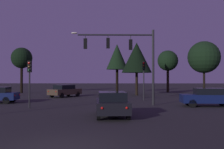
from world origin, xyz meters
TOP-DOWN VIEW (x-y plane):
  - ground_plane at (0.00, 24.50)m, footprint 168.00×168.00m
  - traffic_signal_mast_arm at (2.83, 14.18)m, footprint 7.24×0.54m
  - traffic_light_corner_left at (-4.84, 11.80)m, footprint 0.30×0.35m
  - traffic_light_corner_right at (4.84, 18.87)m, footprint 0.34×0.37m
  - car_nearside_lane at (1.72, 7.46)m, footprint 2.24×4.44m
  - car_crossing_right at (9.62, 13.34)m, footprint 4.47×2.11m
  - car_far_lane at (-4.47, 24.04)m, footprint 3.88×4.66m
  - tree_behind_sign at (-12.99, 32.47)m, footprint 3.29×3.29m
  - tree_left_far at (10.53, 35.24)m, footprint 3.41×3.41m
  - tree_center_horizon at (2.07, 33.49)m, footprint 3.46×3.46m
  - tree_right_cluster at (4.75, 27.36)m, footprint 4.14×4.14m
  - tree_lot_edge at (15.14, 31.01)m, footprint 4.81×4.81m

SIDE VIEW (x-z plane):
  - ground_plane at x=0.00m, z-range 0.00..0.00m
  - car_far_lane at x=-4.47m, z-range 0.04..1.56m
  - car_nearside_lane at x=1.72m, z-range 0.04..1.56m
  - car_crossing_right at x=9.62m, z-range 0.04..1.56m
  - traffic_light_corner_left at x=-4.84m, z-range 0.79..4.51m
  - traffic_light_corner_right at x=4.84m, z-range 0.87..4.98m
  - traffic_signal_mast_arm at x=2.83m, z-range 1.43..8.01m
  - tree_right_cluster at x=4.75m, z-range 1.53..8.78m
  - tree_left_far at x=10.53m, z-range 1.73..8.70m
  - tree_behind_sign at x=-12.99m, z-range 1.88..9.06m
  - tree_lot_edge at x=15.14m, z-range 1.54..9.44m
  - tree_center_horizon at x=2.07m, z-range 1.83..9.65m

